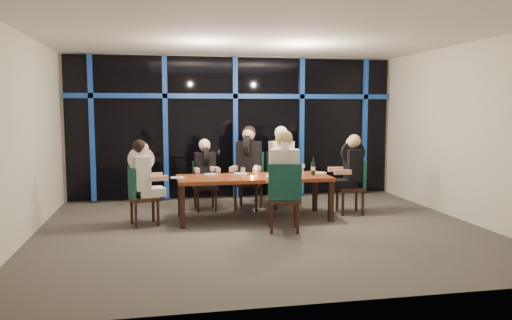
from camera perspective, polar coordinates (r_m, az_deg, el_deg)
The scene contains 29 objects.
room at distance 7.69m, azimuth 0.86°, elevation 6.78°, with size 7.04×7.00×3.02m.
window_wall at distance 10.59m, azimuth -2.36°, elevation 3.99°, with size 6.86×0.43×2.94m.
dining_table at distance 8.56m, azimuth -0.26°, elevation -2.31°, with size 2.60×1.00×0.75m.
chair_far_left at distance 9.46m, azimuth -5.88°, elevation -2.61°, with size 0.45×0.45×0.91m.
chair_far_mid at distance 9.52m, azimuth -0.75°, elevation -1.97°, with size 0.66×0.66×1.08m.
chair_far_right at distance 9.72m, azimuth 2.80°, elevation -1.84°, with size 0.54×0.54×1.07m.
chair_end_left at distance 8.34m, azimuth -13.22°, elevation -3.71°, with size 0.53×0.53×0.96m.
chair_end_right at distance 9.22m, azimuth 11.22°, elevation -2.67°, with size 0.49×0.49×0.98m.
chair_near_mid at distance 7.68m, azimuth 3.25°, elevation -3.91°, with size 0.58×0.58×1.07m.
diner_far_left at distance 9.34m, azimuth -5.83°, elevation -0.47°, with size 0.47×0.58×0.89m.
diner_far_mid at distance 9.39m, azimuth -0.88°, elevation 0.52°, with size 0.68×0.74×1.05m.
diner_far_right at distance 9.58m, azimuth 3.00°, elevation 0.59°, with size 0.56×0.69×1.04m.
diner_end_left at distance 8.30m, azimuth -12.73°, elevation -1.09°, with size 0.64×0.54×0.93m.
diner_end_right at distance 9.15m, azimuth 10.77°, elevation -0.27°, with size 0.63×0.51×0.96m.
diner_near_mid at distance 7.71m, azimuth 3.21°, elevation -0.69°, with size 0.58×0.71×1.05m.
plate_far_left at distance 8.80m, azimuth -5.23°, elevation -1.62°, with size 0.24×0.24×0.01m, color white.
plate_far_mid at distance 8.87m, azimuth -1.76°, elevation -1.53°, with size 0.24×0.24×0.01m, color white.
plate_far_right at distance 9.09m, azimuth 4.20°, elevation -1.37°, with size 0.24×0.24×0.01m, color white.
plate_end_left at distance 8.45m, azimuth -8.87°, elevation -1.98°, with size 0.24×0.24×0.01m, color white.
plate_end_right at distance 9.02m, azimuth 7.33°, elevation -1.46°, with size 0.24×0.24×0.01m, color white.
plate_near_mid at distance 8.30m, azimuth 2.90°, elevation -2.06°, with size 0.24×0.24×0.01m, color white.
wine_bottle at distance 8.72m, azimuth 6.55°, elevation -0.93°, with size 0.07×0.07×0.32m.
water_pitcher at distance 8.59m, azimuth 4.79°, elevation -1.23°, with size 0.11×0.10×0.18m.
tea_light at distance 8.42m, azimuth -0.43°, elevation -1.90°, with size 0.04×0.04×0.03m, color #FFA94C.
wine_glass_a at distance 8.32m, azimuth -1.52°, elevation -1.19°, with size 0.07×0.07×0.18m.
wine_glass_b at distance 8.57m, azimuth 0.01°, elevation -0.93°, with size 0.07×0.07×0.19m.
wine_glass_c at distance 8.61m, azimuth 3.01°, elevation -0.97°, with size 0.07×0.07×0.17m.
wine_glass_d at distance 8.47m, azimuth -5.06°, elevation -1.06°, with size 0.07×0.07×0.18m.
wine_glass_e at distance 8.90m, azimuth 5.41°, elevation -0.76°, with size 0.07×0.07×0.17m.
Camera 1 is at (-1.58, -7.53, 1.92)m, focal length 35.00 mm.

